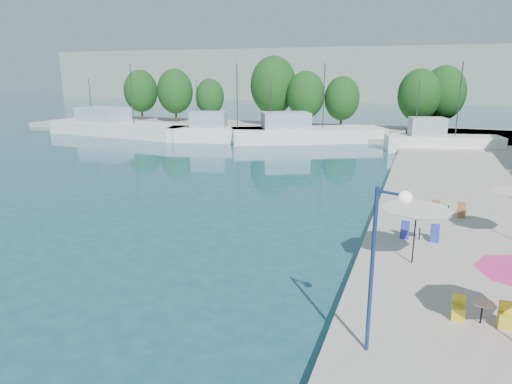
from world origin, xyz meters
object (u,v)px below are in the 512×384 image
at_px(umbrella_white, 416,214).
at_px(trawler_03, 304,134).
at_px(trawler_02, 223,133).
at_px(street_lamp, 384,242).
at_px(trawler_01, 119,127).
at_px(trawler_04, 440,142).

bearing_deg(umbrella_white, trawler_03, 111.07).
height_order(trawler_02, street_lamp, trawler_02).
relative_size(trawler_01, trawler_04, 1.79).
distance_m(trawler_04, street_lamp, 42.84).
xyz_separation_m(trawler_02, umbrella_white, (24.22, -34.04, 1.74)).
relative_size(trawler_03, umbrella_white, 6.47).
xyz_separation_m(trawler_04, street_lamp, (-2.60, -42.65, 3.01)).
xyz_separation_m(trawler_01, trawler_04, (42.66, 0.52, 0.00)).
relative_size(trawler_02, trawler_03, 0.79).
bearing_deg(trawler_02, street_lamp, -74.57).
distance_m(trawler_02, trawler_04, 26.08).
height_order(trawler_01, trawler_02, same).
distance_m(trawler_02, umbrella_white, 41.81).
height_order(trawler_03, trawler_04, same).
distance_m(trawler_03, umbrella_white, 39.92).
xyz_separation_m(trawler_02, trawler_03, (9.88, 3.17, -0.00)).
distance_m(trawler_02, street_lamp, 47.65).
relative_size(umbrella_white, street_lamp, 0.60).
xyz_separation_m(trawler_02, street_lamp, (23.45, -41.37, 3.02)).
bearing_deg(street_lamp, trawler_01, 155.67).
bearing_deg(trawler_03, street_lamp, -100.67).
bearing_deg(street_lamp, trawler_04, 108.63).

